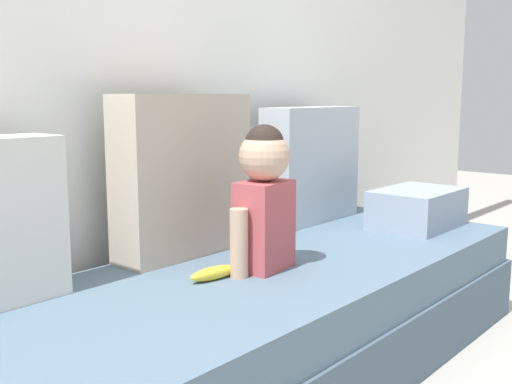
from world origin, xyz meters
The scene contains 8 objects.
ground_plane centered at (0.00, 0.00, 0.00)m, with size 12.00×12.00×0.00m, color #B2ADA3.
back_wall centered at (0.00, 0.55, 1.25)m, with size 5.65×0.10×2.49m, color white.
couch centered at (0.00, 0.00, 0.19)m, with size 2.45×0.83×0.39m.
throw_pillow_center centered at (0.00, 0.32, 0.67)m, with size 0.52×0.16×0.56m, color #C1B29E.
throw_pillow_right centered at (0.76, 0.32, 0.64)m, with size 0.52×0.16×0.50m, color #B2BCC6.
toddler centered at (0.04, -0.02, 0.63)m, with size 0.29×0.16×0.46m.
banana centered at (-0.15, 0.02, 0.41)m, with size 0.17×0.04×0.04m, color yellow.
folded_blanket centered at (0.94, -0.10, 0.47)m, with size 0.40×0.28×0.16m, color #8E9EB2.
Camera 1 is at (-1.41, -1.23, 0.94)m, focal length 42.64 mm.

